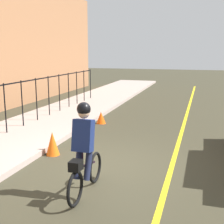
{
  "coord_description": "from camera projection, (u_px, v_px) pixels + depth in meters",
  "views": [
    {
      "loc": [
        -6.58,
        -2.21,
        2.75
      ],
      "look_at": [
        1.66,
        0.28,
        1.0
      ],
      "focal_mm": 48.37,
      "sensor_mm": 36.0,
      "label": 1
    }
  ],
  "objects": [
    {
      "name": "traffic_cone_far",
      "position": [
        52.0,
        143.0,
        8.06
      ],
      "size": [
        0.36,
        0.36,
        0.64
      ],
      "primitive_type": "cone",
      "color": "orange",
      "rests_on": "ground"
    },
    {
      "name": "traffic_cone_near",
      "position": [
        101.0,
        118.0,
        11.59
      ],
      "size": [
        0.36,
        0.36,
        0.46
      ],
      "primitive_type": "cone",
      "color": "#FB510C",
      "rests_on": "ground"
    },
    {
      "name": "lane_line_centre",
      "position": [
        170.0,
        173.0,
        6.89
      ],
      "size": [
        36.0,
        0.12,
        0.01
      ],
      "primitive_type": "cube",
      "color": "yellow",
      "rests_on": "ground"
    },
    {
      "name": "cyclist_lead",
      "position": [
        84.0,
        150.0,
        5.69
      ],
      "size": [
        1.71,
        0.36,
        1.83
      ],
      "rotation": [
        0.0,
        0.0,
        0.0
      ],
      "color": "black",
      "rests_on": "ground"
    },
    {
      "name": "ground_plane",
      "position": [
        104.0,
        166.0,
        7.35
      ],
      "size": [
        80.0,
        80.0,
        0.0
      ],
      "primitive_type": "plane",
      "color": "#383525"
    }
  ]
}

